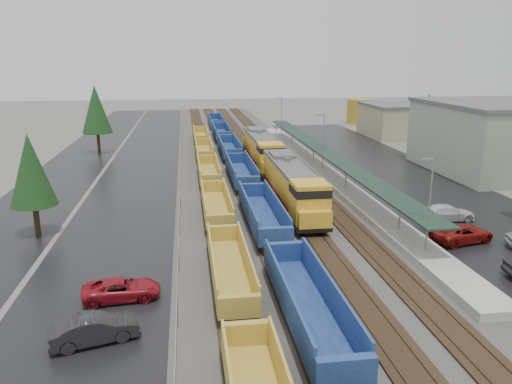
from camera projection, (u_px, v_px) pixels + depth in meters
ballast_strip at (244, 161)px, 75.98m from camera, size 20.00×160.00×0.08m
trackbed at (244, 160)px, 75.95m from camera, size 14.60×160.00×0.22m
west_parking_lot at (144, 164)px, 73.97m from camera, size 10.00×160.00×0.02m
west_road at (74, 166)px, 72.63m from camera, size 9.00×160.00×0.02m
east_commuter_lot at (389, 171)px, 68.98m from camera, size 16.00×100.00×0.02m
station_platform at (323, 168)px, 67.52m from camera, size 3.00×80.00×8.00m
chainlink_fence at (181, 154)px, 72.80m from camera, size 0.08×160.04×2.02m
distant_hills at (304, 93)px, 226.12m from camera, size 301.00×140.00×25.20m
tree_west_near at (31, 170)px, 42.84m from camera, size 3.96×3.96×9.00m
tree_west_far at (96, 109)px, 80.62m from camera, size 4.84×4.84×11.00m
tree_east at (427, 117)px, 76.16m from camera, size 4.40×4.40×10.00m
locomotive_lead at (292, 185)px, 51.32m from camera, size 3.14×20.72×4.69m
locomotive_trail at (262, 149)px, 71.41m from camera, size 3.14×20.72×4.69m
well_string_yellow at (216, 206)px, 48.93m from camera, size 2.53×104.95×2.25m
well_string_blue at (241, 172)px, 62.69m from camera, size 2.85×120.60×2.52m
storage_tank at (359, 111)px, 118.90m from camera, size 5.75×5.75×5.75m
parked_car_west_b at (94, 329)px, 27.26m from camera, size 2.96×5.07×1.58m
parked_car_west_c at (122, 289)px, 32.19m from camera, size 2.83×5.19×1.38m
parked_car_east_b at (462, 233)px, 42.24m from camera, size 3.73×5.94×1.53m
parked_car_east_c at (447, 213)px, 47.86m from camera, size 2.20×5.28×1.52m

